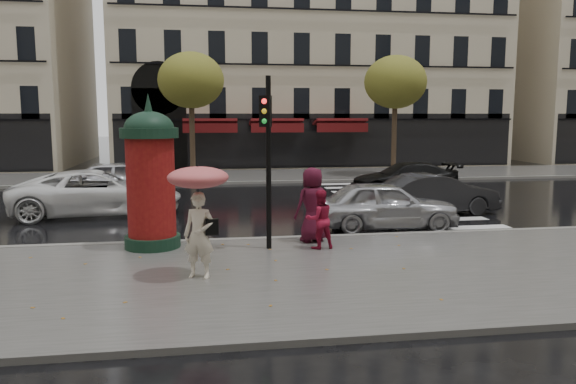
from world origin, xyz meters
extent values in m
plane|color=black|center=(0.00, 0.00, 0.00)|extent=(160.00, 160.00, 0.00)
cube|color=#474744|center=(0.00, -0.50, 0.06)|extent=(90.00, 7.00, 0.12)
cube|color=#474744|center=(0.00, 19.00, 0.06)|extent=(90.00, 6.00, 0.12)
cube|color=slate|center=(0.00, 3.00, 0.07)|extent=(90.00, 0.25, 0.14)
cube|color=slate|center=(0.00, 16.00, 0.07)|extent=(90.00, 0.25, 0.14)
cube|color=silver|center=(6.00, 9.60, 0.01)|extent=(3.60, 11.75, 0.01)
cube|color=#B7A88C|center=(6.00, 30.00, 10.00)|extent=(26.00, 14.00, 20.00)
cylinder|color=#38281C|center=(-2.00, 18.00, 2.60)|extent=(0.28, 0.28, 5.20)
ellipsoid|color=#57631F|center=(-2.00, 18.00, 5.20)|extent=(3.40, 3.40, 2.89)
cylinder|color=#38281C|center=(9.00, 18.00, 2.60)|extent=(0.28, 0.28, 5.20)
ellipsoid|color=#57631F|center=(9.00, 18.00, 5.20)|extent=(3.40, 3.40, 2.89)
imported|color=beige|center=(-1.64, -0.50, 1.01)|extent=(0.75, 0.62, 1.78)
cylinder|color=black|center=(-1.64, -0.50, 1.60)|extent=(0.02, 0.02, 1.12)
ellipsoid|color=#C22448|center=(-1.64, -0.50, 2.19)|extent=(1.23, 1.23, 0.43)
cone|color=black|center=(-1.64, -0.50, 2.44)|extent=(0.04, 0.04, 0.09)
cube|color=black|center=(-1.38, -0.58, 1.19)|extent=(0.26, 0.12, 0.33)
imported|color=maroon|center=(1.31, 1.61, 0.86)|extent=(0.81, 0.68, 1.48)
imported|color=#450D1F|center=(1.29, 2.40, 1.10)|extent=(1.11, 0.90, 1.96)
cylinder|color=black|center=(-2.82, 2.40, 0.27)|extent=(1.39, 1.39, 0.30)
cylinder|color=maroon|center=(-2.82, 2.40, 1.66)|extent=(1.19, 1.19, 2.48)
cylinder|color=black|center=(-2.82, 2.40, 2.99)|extent=(1.43, 1.43, 0.25)
ellipsoid|color=black|center=(-2.82, 2.40, 3.09)|extent=(1.23, 1.23, 0.86)
cone|color=black|center=(-2.82, 2.40, 3.74)|extent=(0.20, 0.20, 0.45)
cylinder|color=black|center=(0.07, 1.80, 2.24)|extent=(0.13, 0.13, 4.25)
cube|color=black|center=(-0.03, 1.59, 3.52)|extent=(0.32, 0.28, 0.74)
imported|color=#ADAEB2|center=(3.88, 4.20, 0.74)|extent=(4.45, 1.98, 1.49)
imported|color=black|center=(6.45, 6.41, 0.71)|extent=(4.41, 1.89, 1.41)
imported|color=white|center=(-5.11, 7.98, 0.78)|extent=(5.93, 3.30, 1.57)
imported|color=black|center=(7.19, 11.46, 0.68)|extent=(4.73, 1.98, 1.37)
imported|color=silver|center=(-5.56, 11.68, 0.80)|extent=(4.90, 2.51, 1.60)
camera|label=1|loc=(-1.57, -11.83, 3.44)|focal=35.00mm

